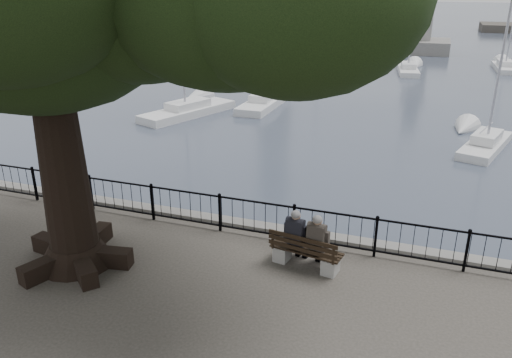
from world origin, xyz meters
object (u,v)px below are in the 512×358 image
at_px(person_left, 297,238).
at_px(person_right, 318,243).
at_px(bench, 305,255).
at_px(lion_monument, 420,29).

height_order(person_left, person_right, same).
xyz_separation_m(bench, person_left, (-0.24, 0.14, 0.33)).
xyz_separation_m(bench, person_right, (0.28, 0.05, 0.33)).
height_order(person_right, lion_monument, lion_monument).
bearing_deg(person_left, lion_monument, 89.19).
bearing_deg(lion_monument, person_left, -90.81).
distance_m(person_left, person_right, 0.52).
relative_size(bench, person_left, 1.24).
bearing_deg(person_left, person_right, -9.63).
distance_m(person_right, lion_monument, 48.40).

